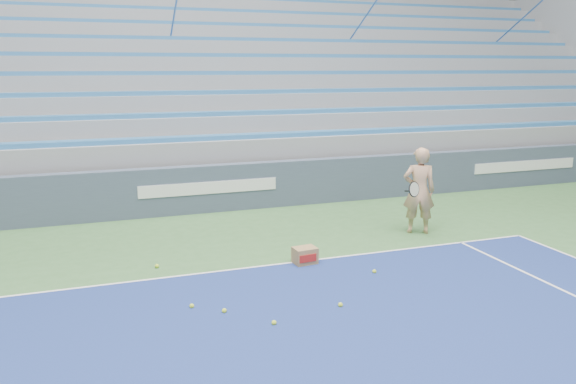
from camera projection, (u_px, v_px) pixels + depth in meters
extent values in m
cube|color=white|center=(256.00, 267.00, 9.48)|extent=(10.97, 0.05, 0.00)
cube|color=#3D495D|center=(208.00, 189.00, 13.05)|extent=(30.00, 0.30, 1.10)
cube|color=white|center=(209.00, 188.00, 12.89)|extent=(3.20, 0.02, 0.28)
cube|color=white|center=(525.00, 166.00, 15.78)|extent=(3.40, 0.02, 0.28)
cube|color=gray|center=(179.00, 159.00, 17.24)|extent=(30.00, 8.50, 1.10)
cube|color=gray|center=(178.00, 133.00, 17.07)|extent=(30.00, 8.50, 0.50)
cube|color=#2F6DAA|center=(201.00, 138.00, 13.43)|extent=(29.60, 0.42, 0.11)
cube|color=gray|center=(175.00, 115.00, 17.35)|extent=(30.00, 7.65, 0.50)
cube|color=#2F6DAA|center=(194.00, 114.00, 14.10)|extent=(29.60, 0.42, 0.11)
cube|color=gray|center=(172.00, 98.00, 17.63)|extent=(30.00, 6.80, 0.50)
cube|color=#2F6DAA|center=(188.00, 93.00, 14.78)|extent=(29.60, 0.42, 0.11)
cube|color=gray|center=(170.00, 82.00, 17.92)|extent=(30.00, 5.95, 0.50)
cube|color=#2F6DAA|center=(182.00, 73.00, 15.45)|extent=(29.60, 0.42, 0.11)
cube|color=gray|center=(167.00, 66.00, 18.20)|extent=(30.00, 5.10, 0.50)
cube|color=#2F6DAA|center=(177.00, 55.00, 16.13)|extent=(29.60, 0.42, 0.11)
cube|color=gray|center=(165.00, 50.00, 18.48)|extent=(30.00, 4.25, 0.50)
cube|color=#2F6DAA|center=(172.00, 38.00, 16.80)|extent=(29.60, 0.42, 0.11)
cube|color=gray|center=(163.00, 35.00, 18.77)|extent=(30.00, 3.40, 0.50)
cube|color=#2F6DAA|center=(167.00, 23.00, 17.48)|extent=(29.60, 0.42, 0.11)
cube|color=gray|center=(161.00, 21.00, 19.05)|extent=(30.00, 2.55, 0.50)
cube|color=#2F6DAA|center=(163.00, 9.00, 18.15)|extent=(29.60, 0.42, 0.11)
cube|color=gray|center=(158.00, 7.00, 19.33)|extent=(30.00, 1.70, 0.50)
cube|color=gray|center=(572.00, 74.00, 21.56)|extent=(0.30, 8.80, 6.10)
cube|color=gray|center=(157.00, 58.00, 20.76)|extent=(31.00, 0.40, 7.30)
cylinder|color=#3165AE|center=(173.00, 22.00, 16.36)|extent=(0.05, 8.53, 5.04)
cylinder|color=#3165AE|center=(359.00, 27.00, 18.28)|extent=(0.05, 8.53, 5.04)
cylinder|color=#3165AE|center=(509.00, 31.00, 20.21)|extent=(0.05, 8.53, 5.04)
imported|color=tan|center=(419.00, 191.00, 11.30)|extent=(0.76, 0.64, 1.76)
cylinder|color=black|center=(411.00, 191.00, 10.94)|extent=(0.12, 0.27, 0.08)
cylinder|color=beige|center=(414.00, 189.00, 10.63)|extent=(0.29, 0.16, 0.28)
torus|color=black|center=(414.00, 189.00, 10.63)|extent=(0.31, 0.18, 0.30)
cube|color=olive|center=(305.00, 256.00, 9.64)|extent=(0.41, 0.33, 0.29)
cube|color=#B21E19|center=(308.00, 258.00, 9.50)|extent=(0.31, 0.04, 0.13)
sphere|color=#D2EE30|center=(224.00, 311.00, 7.72)|extent=(0.07, 0.07, 0.07)
sphere|color=#D2EE30|center=(374.00, 271.00, 9.20)|extent=(0.07, 0.07, 0.07)
sphere|color=#D2EE30|center=(340.00, 305.00, 7.91)|extent=(0.07, 0.07, 0.07)
sphere|color=#D2EE30|center=(293.00, 252.00, 10.15)|extent=(0.07, 0.07, 0.07)
sphere|color=#D2EE30|center=(157.00, 266.00, 9.46)|extent=(0.07, 0.07, 0.07)
sphere|color=#D2EE30|center=(192.00, 306.00, 7.87)|extent=(0.07, 0.07, 0.07)
sphere|color=#D2EE30|center=(274.00, 323.00, 7.36)|extent=(0.07, 0.07, 0.07)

